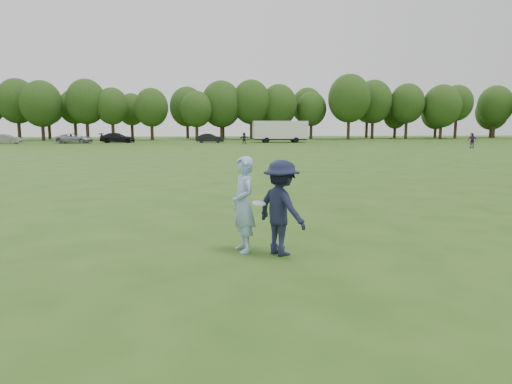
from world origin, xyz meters
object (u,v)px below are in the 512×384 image
field_cone (342,144)px  defender (281,208)px  player_far_b (472,141)px  car_c (75,138)px  thrower (243,204)px  car_b (6,139)px  car_f (210,138)px  cargo_trailer (280,131)px  player_far_c (471,138)px  player_far_d (244,138)px  car_d (117,138)px

field_cone → defender: bearing=-108.9°
defender → field_cone: defender is taller
player_far_b → car_c: bearing=-146.9°
thrower → car_b: thrower is taller
car_f → cargo_trailer: (10.43, -0.20, 1.10)m
car_b → field_cone: 46.33m
field_cone → cargo_trailer: size_ratio=0.03×
defender → player_far_c: 61.89m
thrower → field_cone: 51.17m
player_far_d → car_d: bearing=140.5°
defender → car_d: size_ratio=0.38×
car_f → car_d: bearing=83.5°
car_b → field_cone: car_b is taller
player_far_b → player_far_c: 12.97m
field_cone → cargo_trailer: cargo_trailer is taller
car_c → car_d: bearing=-68.9°
player_far_c → cargo_trailer: bearing=8.9°
player_far_c → car_f: (-35.81, 8.60, -0.15)m
car_c → car_d: size_ratio=1.01×
car_f → field_cone: bearing=-121.7°
defender → car_c: size_ratio=0.38×
thrower → player_far_c: (36.43, 50.22, -0.15)m
player_far_b → thrower: bearing=-71.5°
car_b → car_f: bearing=-87.9°
defender → car_d: defender is taller
thrower → player_far_c: 62.04m
player_far_b → car_c: size_ratio=0.34×
thrower → field_cone: size_ratio=6.49×
thrower → player_far_b: size_ratio=1.14×
thrower → field_cone: thrower is taller
player_far_b → car_d: bearing=-151.1°
defender → player_far_c: (35.71, 50.55, -0.13)m
player_far_b → defender: bearing=-70.6°
thrower → cargo_trailer: size_ratio=0.22×
car_c → car_f: bearing=-83.8°
player_far_d → car_c: player_far_d is taller
car_b → car_f: same height
thrower → car_f: (0.62, 58.82, -0.30)m
thrower → car_c: bearing=-177.9°
defender → player_far_b: size_ratio=1.11×
defender → cargo_trailer: size_ratio=0.21×
thrower → car_f: thrower is taller
defender → field_cone: (16.63, 48.46, -0.80)m
thrower → defender: size_ratio=1.03×
car_c → car_f: (19.27, -0.32, -0.02)m
car_d → cargo_trailer: cargo_trailer is taller
car_b → car_d: car_d is taller
defender → car_f: size_ratio=0.46×
thrower → cargo_trailer: 59.65m
thrower → player_far_b: 49.11m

